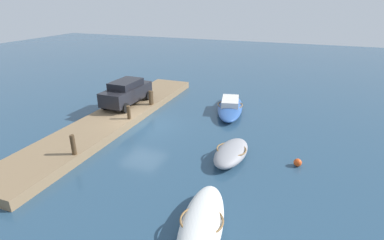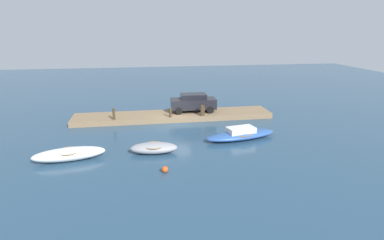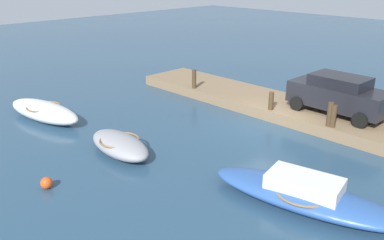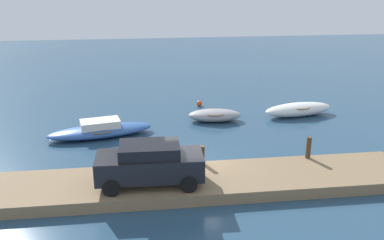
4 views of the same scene
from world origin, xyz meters
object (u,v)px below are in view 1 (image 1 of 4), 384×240
(parked_car, at_px, (127,92))
(marker_buoy, at_px, (298,163))
(mooring_post_mid_west, at_px, (151,98))
(motorboat_blue, at_px, (230,106))
(mooring_post_east, at_px, (73,145))
(mooring_post_west, at_px, (152,98))
(rowboat_white, at_px, (202,225))
(rowboat_grey, at_px, (231,153))
(mooring_post_mid_east, at_px, (129,112))

(parked_car, relative_size, marker_buoy, 11.06)
(mooring_post_mid_west, bearing_deg, parked_car, -72.68)
(motorboat_blue, height_order, mooring_post_east, mooring_post_east)
(mooring_post_west, bearing_deg, parked_car, -67.82)
(rowboat_white, relative_size, mooring_post_east, 4.65)
(rowboat_grey, xyz_separation_m, mooring_post_east, (3.07, -6.96, 0.62))
(mooring_post_mid_west, height_order, mooring_post_east, mooring_post_east)
(mooring_post_mid_east, height_order, marker_buoy, mooring_post_mid_east)
(mooring_post_mid_west, bearing_deg, mooring_post_mid_east, 0.00)
(mooring_post_mid_west, height_order, marker_buoy, mooring_post_mid_west)
(mooring_post_mid_west, relative_size, marker_buoy, 2.62)
(mooring_post_mid_west, distance_m, mooring_post_mid_east, 2.83)
(mooring_post_mid_east, xyz_separation_m, mooring_post_east, (4.89, 0.00, 0.08))
(rowboat_grey, relative_size, mooring_post_east, 3.28)
(rowboat_grey, xyz_separation_m, mooring_post_mid_west, (-4.66, -6.96, 0.62))
(motorboat_blue, xyz_separation_m, mooring_post_mid_east, (4.85, -5.22, 0.53))
(parked_car, bearing_deg, mooring_post_west, 113.62)
(mooring_post_west, bearing_deg, motorboat_blue, 109.65)
(motorboat_blue, relative_size, mooring_post_mid_east, 7.08)
(rowboat_white, bearing_deg, mooring_post_mid_east, -143.87)
(motorboat_blue, height_order, marker_buoy, motorboat_blue)
(mooring_post_east, bearing_deg, parked_car, -167.60)
(rowboat_grey, relative_size, marker_buoy, 8.58)
(rowboat_white, bearing_deg, mooring_post_east, -116.91)
(mooring_post_mid_east, bearing_deg, motorboat_blue, 132.90)
(mooring_post_east, bearing_deg, mooring_post_mid_west, 180.00)
(mooring_post_east, distance_m, marker_buoy, 10.73)
(mooring_post_east, distance_m, parked_car, 7.42)
(mooring_post_west, xyz_separation_m, mooring_post_mid_west, (0.15, 0.00, 0.04))
(rowboat_grey, height_order, mooring_post_mid_east, mooring_post_mid_east)
(mooring_post_west, relative_size, parked_car, 0.22)
(rowboat_white, distance_m, mooring_post_east, 7.68)
(rowboat_white, bearing_deg, parked_car, -146.23)
(marker_buoy, bearing_deg, parked_car, -107.50)
(motorboat_blue, relative_size, mooring_post_mid_west, 5.91)
(marker_buoy, bearing_deg, rowboat_white, -25.42)
(rowboat_grey, bearing_deg, mooring_post_mid_east, -100.27)
(mooring_post_west, xyz_separation_m, parked_car, (0.65, -1.59, 0.43))
(rowboat_white, height_order, motorboat_blue, motorboat_blue)
(rowboat_grey, bearing_deg, mooring_post_east, -61.78)
(mooring_post_west, bearing_deg, mooring_post_mid_east, 0.00)
(rowboat_grey, relative_size, mooring_post_west, 3.54)
(mooring_post_west, distance_m, mooring_post_mid_west, 0.16)
(rowboat_white, xyz_separation_m, mooring_post_mid_east, (-7.24, -7.29, 0.50))
(marker_buoy, bearing_deg, mooring_post_west, -113.23)
(motorboat_blue, distance_m, rowboat_grey, 6.90)
(mooring_post_west, height_order, mooring_post_mid_east, mooring_post_west)
(mooring_post_east, relative_size, marker_buoy, 2.62)
(rowboat_grey, distance_m, mooring_post_mid_west, 8.40)
(motorboat_blue, height_order, mooring_post_mid_west, mooring_post_mid_west)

